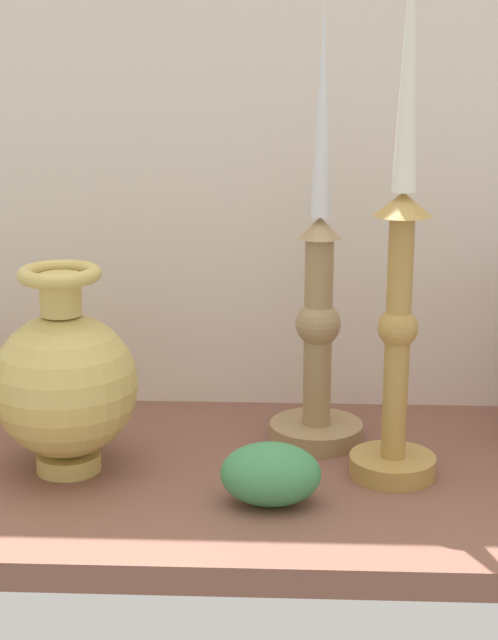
% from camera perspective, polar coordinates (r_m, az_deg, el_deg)
% --- Properties ---
extents(ground_plane, '(1.00, 0.36, 0.02)m').
position_cam_1_polar(ground_plane, '(0.93, 1.32, -9.11)').
color(ground_plane, brown).
extents(back_wall, '(1.20, 0.02, 0.65)m').
position_cam_1_polar(back_wall, '(1.03, 1.66, 12.73)').
color(back_wall, silver).
rests_on(back_wall, ground_plane).
extents(candlestick_tall_left, '(0.08, 0.08, 0.47)m').
position_cam_1_polar(candlestick_tall_left, '(0.87, 8.49, 1.32)').
color(candlestick_tall_left, '#B38943').
rests_on(candlestick_tall_left, ground_plane).
extents(candlestick_tall_center, '(0.09, 0.09, 0.41)m').
position_cam_1_polar(candlestick_tall_center, '(0.95, 3.93, -0.36)').
color(candlestick_tall_center, '#A08257').
rests_on(candlestick_tall_center, ground_plane).
extents(brass_vase_bulbous, '(0.13, 0.13, 0.19)m').
position_cam_1_polar(brass_vase_bulbous, '(0.91, -10.38, -3.47)').
color(brass_vase_bulbous, tan).
rests_on(brass_vase_bulbous, ground_plane).
extents(ivy_sprig, '(0.08, 0.06, 0.05)m').
position_cam_1_polar(ivy_sprig, '(0.85, 1.27, -8.71)').
color(ivy_sprig, '#428D55').
rests_on(ivy_sprig, ground_plane).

